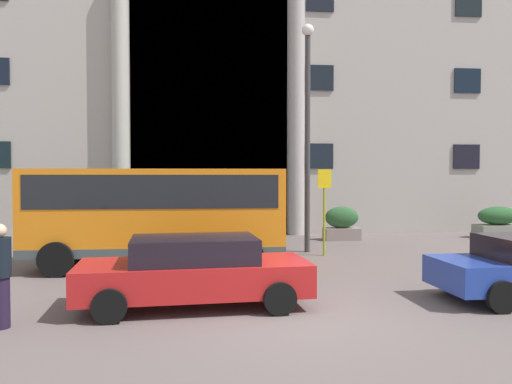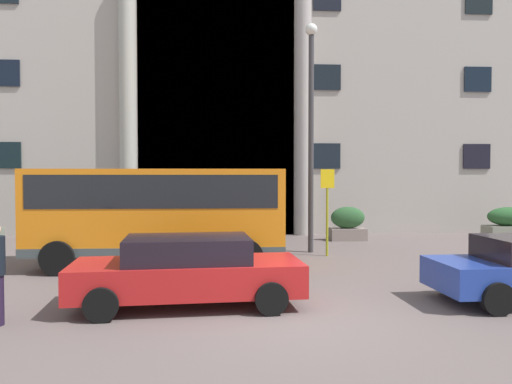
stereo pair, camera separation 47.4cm
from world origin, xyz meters
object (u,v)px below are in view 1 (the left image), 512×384
hedge_planter_entrance_left (75,227)px  motorcycle_far_end (200,263)px  parked_hatchback_near (194,271)px  lamppost_plaza_centre (308,120)px  hedge_planter_west (223,223)px  bus_stop_sign (324,203)px  hedge_planter_far_west (498,223)px  hedge_planter_east (342,224)px  pedestrian_man_crossing (0,275)px  orange_minibus (158,208)px

hedge_planter_entrance_left → motorcycle_far_end: 8.29m
parked_hatchback_near → hedge_planter_entrance_left: bearing=112.1°
lamppost_plaza_centre → hedge_planter_west: bearing=132.4°
bus_stop_sign → hedge_planter_far_west: 9.20m
parked_hatchback_near → lamppost_plaza_centre: 8.52m
hedge_planter_east → hedge_planter_west: bearing=179.6°
bus_stop_sign → pedestrian_man_crossing: size_ratio=1.57×
orange_minibus → parked_hatchback_near: 4.73m
lamppost_plaza_centre → hedge_planter_east: bearing=55.7°
orange_minibus → motorcycle_far_end: (1.19, -2.13, -1.19)m
bus_stop_sign → parked_hatchback_near: 7.24m
orange_minibus → motorcycle_far_end: 2.72m
hedge_planter_west → hedge_planter_far_west: bearing=0.0°
hedge_planter_west → lamppost_plaza_centre: lamppost_plaza_centre is taller
hedge_planter_east → motorcycle_far_end: (-5.59, -7.33, -0.19)m
hedge_planter_entrance_left → lamppost_plaza_centre: 9.39m
parked_hatchback_near → motorcycle_far_end: (0.08, 2.37, -0.25)m
hedge_planter_entrance_left → hedge_planter_west: bearing=5.2°
bus_stop_sign → parked_hatchback_near: (-4.04, -5.92, -1.00)m
hedge_planter_west → hedge_planter_east: size_ratio=1.50×
hedge_planter_far_west → motorcycle_far_end: (-12.26, -7.37, -0.17)m
orange_minibus → lamppost_plaza_centre: 5.95m
lamppost_plaza_centre → parked_hatchback_near: bearing=-118.5°
orange_minibus → hedge_planter_west: bearing=69.2°
bus_stop_sign → orange_minibus: bearing=-164.5°
hedge_planter_west → parked_hatchback_near: size_ratio=0.46×
hedge_planter_east → hedge_planter_far_west: bearing=0.3°
bus_stop_sign → hedge_planter_east: bearing=66.6°
parked_hatchback_near → pedestrian_man_crossing: pedestrian_man_crossing is taller
hedge_planter_west → lamppost_plaza_centre: bearing=-47.6°
hedge_planter_far_west → lamppost_plaza_centre: size_ratio=0.24×
hedge_planter_entrance_left → lamppost_plaza_centre: bearing=-16.8°
bus_stop_sign → motorcycle_far_end: size_ratio=1.39×
pedestrian_man_crossing → parked_hatchback_near: bearing=-31.8°
hedge_planter_entrance_left → hedge_planter_far_west: (16.92, 0.51, -0.04)m
bus_stop_sign → hedge_planter_entrance_left: size_ratio=1.58×
hedge_planter_east → hedge_planter_entrance_left: bearing=-177.4°
hedge_planter_west → motorcycle_far_end: (-0.84, -7.36, -0.26)m
pedestrian_man_crossing → orange_minibus: bearing=19.0°
hedge_planter_far_west → hedge_planter_entrance_left: bearing=-178.3°
pedestrian_man_crossing → hedge_planter_entrance_left: bearing=47.4°
orange_minibus → parked_hatchback_near: size_ratio=1.52×
orange_minibus → pedestrian_man_crossing: (-2.12, -5.56, -0.75)m
hedge_planter_entrance_left → pedestrian_man_crossing: size_ratio=0.99×
hedge_planter_west → parked_hatchback_near: 9.77m
hedge_planter_entrance_left → motorcycle_far_end: bearing=-55.8°
hedge_planter_east → lamppost_plaza_centre: lamppost_plaza_centre is taller
hedge_planter_west → hedge_planter_entrance_left: bearing=-174.8°
hedge_planter_east → pedestrian_man_crossing: 13.97m
pedestrian_man_crossing → hedge_planter_west: bearing=18.8°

